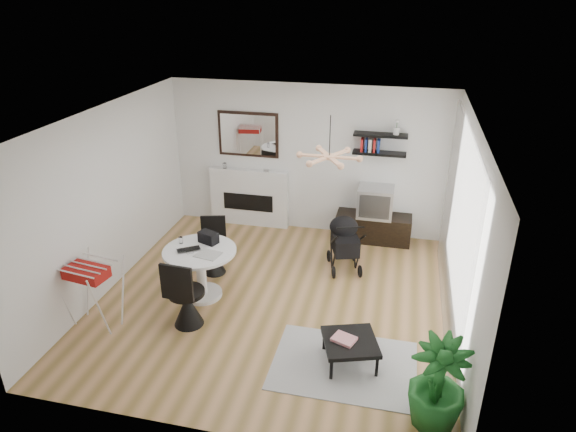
% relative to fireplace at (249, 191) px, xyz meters
% --- Properties ---
extents(floor, '(5.00, 5.00, 0.00)m').
position_rel_fireplace_xyz_m(floor, '(1.10, -2.42, -0.69)').
color(floor, olive).
rests_on(floor, ground).
extents(ceiling, '(5.00, 5.00, 0.00)m').
position_rel_fireplace_xyz_m(ceiling, '(1.10, -2.42, 2.01)').
color(ceiling, white).
rests_on(ceiling, wall_back).
extents(wall_back, '(5.00, 0.00, 5.00)m').
position_rel_fireplace_xyz_m(wall_back, '(1.10, 0.08, 0.66)').
color(wall_back, white).
rests_on(wall_back, floor).
extents(wall_left, '(0.00, 5.00, 5.00)m').
position_rel_fireplace_xyz_m(wall_left, '(-1.40, -2.42, 0.66)').
color(wall_left, white).
rests_on(wall_left, floor).
extents(wall_right, '(0.00, 5.00, 5.00)m').
position_rel_fireplace_xyz_m(wall_right, '(3.60, -2.42, 0.66)').
color(wall_right, white).
rests_on(wall_right, floor).
extents(sheer_curtain, '(0.04, 3.60, 2.60)m').
position_rel_fireplace_xyz_m(sheer_curtain, '(3.50, -2.22, 0.66)').
color(sheer_curtain, white).
rests_on(sheer_curtain, wall_right).
extents(fireplace, '(1.50, 0.17, 2.16)m').
position_rel_fireplace_xyz_m(fireplace, '(0.00, 0.00, 0.00)').
color(fireplace, white).
rests_on(fireplace, floor).
extents(shelf_lower, '(0.90, 0.25, 0.04)m').
position_rel_fireplace_xyz_m(shelf_lower, '(2.35, -0.05, 0.91)').
color(shelf_lower, black).
rests_on(shelf_lower, wall_back).
extents(shelf_upper, '(0.90, 0.25, 0.04)m').
position_rel_fireplace_xyz_m(shelf_upper, '(2.35, -0.05, 1.23)').
color(shelf_upper, black).
rests_on(shelf_upper, wall_back).
extents(pendant_lamp, '(0.90, 0.90, 0.10)m').
position_rel_fireplace_xyz_m(pendant_lamp, '(1.80, -2.12, 1.46)').
color(pendant_lamp, tan).
rests_on(pendant_lamp, ceiling).
extents(tv_console, '(1.31, 0.46, 0.49)m').
position_rel_fireplace_xyz_m(tv_console, '(2.35, -0.16, -0.44)').
color(tv_console, black).
rests_on(tv_console, floor).
extents(crt_tv, '(0.61, 0.53, 0.53)m').
position_rel_fireplace_xyz_m(crt_tv, '(2.36, -0.17, 0.07)').
color(crt_tv, '#B7B7B9').
rests_on(crt_tv, tv_console).
extents(dining_table, '(1.05, 1.05, 0.77)m').
position_rel_fireplace_xyz_m(dining_table, '(0.04, -2.55, -0.18)').
color(dining_table, white).
rests_on(dining_table, floor).
extents(laptop, '(0.39, 0.36, 0.03)m').
position_rel_fireplace_xyz_m(laptop, '(-0.07, -2.64, 0.10)').
color(laptop, black).
rests_on(laptop, dining_table).
extents(black_bag, '(0.32, 0.26, 0.17)m').
position_rel_fireplace_xyz_m(black_bag, '(0.09, -2.31, 0.17)').
color(black_bag, black).
rests_on(black_bag, dining_table).
extents(newspaper, '(0.38, 0.33, 0.01)m').
position_rel_fireplace_xyz_m(newspaper, '(0.22, -2.66, 0.09)').
color(newspaper, silver).
rests_on(newspaper, dining_table).
extents(drinking_glass, '(0.06, 0.06, 0.10)m').
position_rel_fireplace_xyz_m(drinking_glass, '(-0.30, -2.42, 0.13)').
color(drinking_glass, white).
rests_on(drinking_glass, dining_table).
extents(chair_far, '(0.46, 0.47, 0.90)m').
position_rel_fireplace_xyz_m(chair_far, '(-0.03, -1.86, -0.40)').
color(chair_far, black).
rests_on(chair_far, floor).
extents(chair_near, '(0.49, 0.50, 1.03)m').
position_rel_fireplace_xyz_m(chair_near, '(0.12, -3.26, -0.36)').
color(chair_near, black).
rests_on(chair_near, floor).
extents(drying_rack, '(0.71, 0.68, 0.95)m').
position_rel_fireplace_xyz_m(drying_rack, '(-1.08, -3.53, -0.19)').
color(drying_rack, white).
rests_on(drying_rack, floor).
extents(stroller, '(0.66, 0.84, 0.94)m').
position_rel_fireplace_xyz_m(stroller, '(1.96, -1.23, -0.28)').
color(stroller, black).
rests_on(stroller, floor).
extents(rug, '(1.73, 1.25, 0.01)m').
position_rel_fireplace_xyz_m(rug, '(2.28, -3.60, -0.68)').
color(rug, '#9A9A9A').
rests_on(rug, floor).
extents(coffee_table, '(0.80, 0.80, 0.32)m').
position_rel_fireplace_xyz_m(coffee_table, '(2.34, -3.53, -0.39)').
color(coffee_table, black).
rests_on(coffee_table, rug).
extents(magazines, '(0.32, 0.29, 0.04)m').
position_rel_fireplace_xyz_m(magazines, '(2.26, -3.56, -0.33)').
color(magazines, '#D83646').
rests_on(magazines, coffee_table).
extents(potted_plant, '(0.76, 0.76, 1.06)m').
position_rel_fireplace_xyz_m(potted_plant, '(3.30, -4.28, -0.15)').
color(potted_plant, '#1B5E20').
rests_on(potted_plant, floor).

